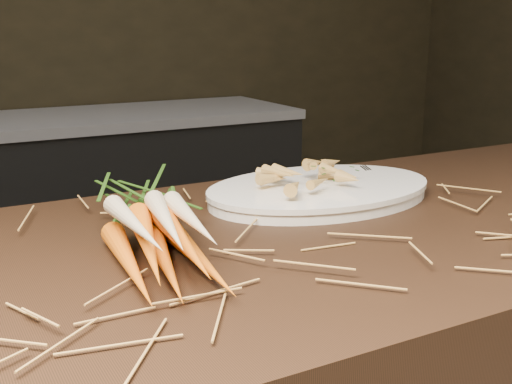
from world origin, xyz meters
The scene contains 6 objects.
back_counter centered at (0.30, 2.18, 0.42)m, with size 1.82×0.62×0.84m.
straw_bedding centered at (0.00, 0.30, 0.91)m, with size 1.40×0.60×0.02m, color #A2733E, non-canonical shape.
root_veg_bunch centered at (-0.04, 0.36, 0.94)m, with size 0.22×0.50×0.09m.
serving_platter centered at (0.31, 0.43, 0.91)m, with size 0.43×0.28×0.02m, color white, non-canonical shape.
roasted_veg_heap centered at (0.31, 0.43, 0.95)m, with size 0.21×0.15×0.05m, color #BA853F, non-canonical shape.
serving_fork centered at (0.46, 0.42, 0.92)m, with size 0.01×0.16×0.00m, color silver.
Camera 1 is at (-0.33, -0.49, 1.21)m, focal length 45.00 mm.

